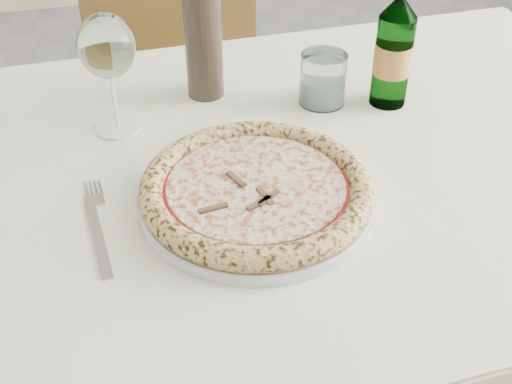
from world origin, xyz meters
TOP-DOWN VIEW (x-y plane):
  - dining_table at (0.06, 0.24)m, footprint 1.53×0.93m
  - chair_far at (0.07, 1.02)m, footprint 0.51×0.51m
  - plate at (0.06, 0.14)m, footprint 0.33×0.33m
  - pizza at (0.06, 0.14)m, footprint 0.32×0.32m
  - fork at (-0.16, 0.14)m, footprint 0.03×0.22m
  - wine_glass at (-0.11, 0.39)m, footprint 0.09×0.09m
  - tumbler at (0.24, 0.39)m, footprint 0.08×0.08m
  - beer_bottle at (0.36, 0.36)m, footprint 0.06×0.06m
  - wine_bottle at (0.05, 0.47)m, footprint 0.06×0.06m

SIDE VIEW (x-z plane):
  - chair_far at x=0.07m, z-range 0.07..1.00m
  - dining_table at x=0.06m, z-range 0.29..1.05m
  - fork at x=-0.16m, z-range 0.76..0.76m
  - plate at x=0.06m, z-range 0.76..0.77m
  - pizza at x=0.06m, z-range 0.77..0.80m
  - tumbler at x=0.24m, z-range 0.75..0.84m
  - beer_bottle at x=0.36m, z-range 0.73..0.98m
  - wine_bottle at x=0.05m, z-range 0.74..1.00m
  - wine_glass at x=-0.11m, z-range 0.80..1.00m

